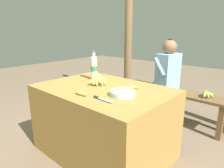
% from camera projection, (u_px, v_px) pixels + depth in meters
% --- Properties ---
extents(ground_plane, '(12.00, 12.00, 0.00)m').
position_uv_depth(ground_plane, '(104.00, 151.00, 2.17)').
color(ground_plane, '#75604C').
extents(market_counter, '(1.32, 0.92, 0.72)m').
position_uv_depth(market_counter, '(103.00, 121.00, 2.08)').
color(market_counter, olive).
rests_on(market_counter, ground_plane).
extents(banana_bunch_ripe, '(0.17, 0.26, 0.13)m').
position_uv_depth(banana_bunch_ripe, '(98.00, 79.00, 2.08)').
color(banana_bunch_ripe, '#4C381E').
rests_on(banana_bunch_ripe, market_counter).
extents(serving_bowl, '(0.22, 0.22, 0.05)m').
position_uv_depth(serving_bowl, '(122.00, 92.00, 1.74)').
color(serving_bowl, silver).
rests_on(serving_bowl, market_counter).
extents(water_bottle, '(0.07, 0.07, 0.33)m').
position_uv_depth(water_bottle, '(94.00, 68.00, 2.26)').
color(water_bottle, white).
rests_on(water_bottle, market_counter).
extents(loose_banana_front, '(0.15, 0.05, 0.04)m').
position_uv_depth(loose_banana_front, '(81.00, 93.00, 1.74)').
color(loose_banana_front, '#E0C64C').
rests_on(loose_banana_front, market_counter).
extents(loose_banana_side, '(0.13, 0.13, 0.04)m').
position_uv_depth(loose_banana_side, '(132.00, 87.00, 1.93)').
color(loose_banana_side, '#E0C64C').
rests_on(loose_banana_side, market_counter).
extents(knife, '(0.21, 0.03, 0.02)m').
position_uv_depth(knife, '(100.00, 98.00, 1.64)').
color(knife, '#BCBCC1').
rests_on(knife, market_counter).
extents(wooden_bench, '(1.53, 0.32, 0.46)m').
position_uv_depth(wooden_bench, '(173.00, 96.00, 2.83)').
color(wooden_bench, brown).
rests_on(wooden_bench, ground_plane).
extents(seated_vendor, '(0.43, 0.41, 1.17)m').
position_uv_depth(seated_vendor, '(165.00, 74.00, 2.81)').
color(seated_vendor, '#473828').
rests_on(seated_vendor, ground_plane).
extents(banana_bunch_green, '(0.14, 0.23, 0.10)m').
position_uv_depth(banana_bunch_green, '(207.00, 93.00, 2.51)').
color(banana_bunch_green, '#4C381E').
rests_on(banana_bunch_green, wooden_bench).
extents(support_post_near, '(0.13, 0.13, 2.75)m').
position_uv_depth(support_post_near, '(129.00, 24.00, 3.41)').
color(support_post_near, brown).
rests_on(support_post_near, ground_plane).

